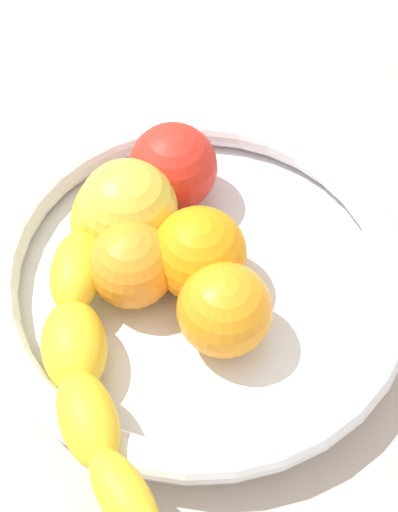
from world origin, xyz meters
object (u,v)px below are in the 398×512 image
object	(u,v)px
orange_front	(132,265)
apple_yellow	(130,206)
orange_mid_right	(224,310)
banana_draped_left	(86,339)
orange_mid_left	(197,251)
fruit_bowl	(199,277)
tomato_red	(173,167)

from	to	relation	value
orange_front	apple_yellow	bearing A→B (deg)	130.72
orange_mid_right	apple_yellow	distance (cm)	10.54
orange_front	orange_mid_right	world-z (taller)	orange_mid_right
banana_draped_left	orange_mid_right	bearing A→B (deg)	49.09
orange_mid_left	apple_yellow	bearing A→B (deg)	178.84
orange_mid_left	orange_mid_right	bearing A→B (deg)	-32.03
banana_draped_left	fruit_bowl	bearing A→B (deg)	77.95
orange_front	apple_yellow	world-z (taller)	apple_yellow
orange_mid_right	tomato_red	size ratio (longest dim) A/B	0.95
banana_draped_left	apple_yellow	world-z (taller)	apple_yellow
banana_draped_left	orange_mid_left	size ratio (longest dim) A/B	3.21
banana_draped_left	orange_mid_left	world-z (taller)	orange_mid_left
apple_yellow	orange_front	bearing A→B (deg)	-49.28
orange_mid_left	apple_yellow	world-z (taller)	apple_yellow
orange_front	tomato_red	world-z (taller)	tomato_red
orange_mid_left	apple_yellow	xyz separation A→B (cm)	(-6.05, 0.12, 0.26)
orange_front	tomato_red	distance (cm)	8.99
orange_front	orange_mid_left	bearing A→B (deg)	48.62
tomato_red	orange_mid_right	bearing A→B (deg)	-36.92
orange_mid_left	tomato_red	xyz separation A→B (cm)	(-6.03, 5.05, 0.04)
banana_draped_left	orange_front	bearing A→B (deg)	101.56
banana_draped_left	apple_yellow	xyz separation A→B (cm)	(-4.27, 9.52, 0.82)
orange_front	orange_mid_left	distance (cm)	4.55
orange_front	tomato_red	size ratio (longest dim) A/B	0.91
orange_front	orange_mid_right	xyz separation A→B (cm)	(7.13, 0.83, 0.13)
orange_mid_left	orange_mid_right	xyz separation A→B (cm)	(4.13, -2.58, -0.14)
fruit_bowl	orange_mid_left	world-z (taller)	orange_mid_left
fruit_bowl	apple_yellow	size ratio (longest dim) A/B	4.25
fruit_bowl	orange_mid_left	size ratio (longest dim) A/B	4.58
orange_mid_left	orange_mid_right	size ratio (longest dim) A/B	1.05
orange_mid_right	tomato_red	distance (cm)	12.71
orange_mid_right	banana_draped_left	bearing A→B (deg)	-130.91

